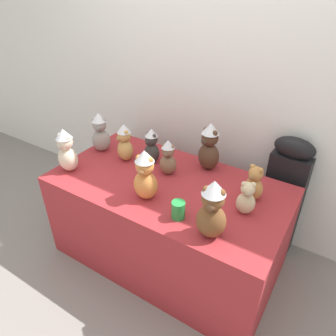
# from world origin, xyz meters

# --- Properties ---
(ground_plane) EXTENTS (10.00, 10.00, 0.00)m
(ground_plane) POSITION_xyz_m (0.00, 0.00, 0.00)
(ground_plane) COLOR gray
(wall_back) EXTENTS (7.00, 0.08, 2.60)m
(wall_back) POSITION_xyz_m (0.00, 0.93, 1.30)
(wall_back) COLOR white
(wall_back) RESTS_ON ground_plane
(display_table) EXTENTS (1.61, 0.86, 0.70)m
(display_table) POSITION_xyz_m (0.00, 0.25, 0.35)
(display_table) COLOR maroon
(display_table) RESTS_ON ground_plane
(instrument_case) EXTENTS (0.29, 0.14, 0.98)m
(instrument_case) POSITION_xyz_m (0.66, 0.81, 0.50)
(instrument_case) COLOR black
(instrument_case) RESTS_ON ground_plane
(teddy_bear_honey) EXTENTS (0.16, 0.15, 0.29)m
(teddy_bear_honey) POSITION_xyz_m (-0.44, 0.34, 0.84)
(teddy_bear_honey) COLOR tan
(teddy_bear_honey) RESTS_ON display_table
(teddy_bear_chestnut) EXTENTS (0.19, 0.17, 0.36)m
(teddy_bear_chestnut) POSITION_xyz_m (0.46, -0.05, 0.88)
(teddy_bear_chestnut) COLOR brown
(teddy_bear_chestnut) RESTS_ON display_table
(teddy_bear_ginger) EXTENTS (0.17, 0.15, 0.34)m
(teddy_bear_ginger) POSITION_xyz_m (-0.03, 0.04, 0.87)
(teddy_bear_ginger) COLOR #D17F3D
(teddy_bear_ginger) RESTS_ON display_table
(teddy_bear_caramel) EXTENTS (0.15, 0.14, 0.24)m
(teddy_bear_caramel) POSITION_xyz_m (0.54, 0.39, 0.81)
(teddy_bear_caramel) COLOR #B27A42
(teddy_bear_caramel) RESTS_ON display_table
(teddy_bear_mocha) EXTENTS (0.14, 0.12, 0.26)m
(teddy_bear_mocha) POSITION_xyz_m (-0.06, 0.35, 0.83)
(teddy_bear_mocha) COLOR #7F6047
(teddy_bear_mocha) RESTS_ON display_table
(teddy_bear_cocoa) EXTENTS (0.20, 0.18, 0.35)m
(teddy_bear_cocoa) POSITION_xyz_m (0.14, 0.57, 0.87)
(teddy_bear_cocoa) COLOR #4C3323
(teddy_bear_cocoa) RESTS_ON display_table
(teddy_bear_sand) EXTENTS (0.14, 0.13, 0.22)m
(teddy_bear_sand) POSITION_xyz_m (0.55, 0.24, 0.80)
(teddy_bear_sand) COLOR #CCB78E
(teddy_bear_sand) RESTS_ON display_table
(teddy_bear_charcoal) EXTENTS (0.14, 0.13, 0.27)m
(teddy_bear_charcoal) POSITION_xyz_m (-0.25, 0.43, 0.83)
(teddy_bear_charcoal) COLOR #383533
(teddy_bear_charcoal) RESTS_ON display_table
(teddy_bear_cream) EXTENTS (0.15, 0.13, 0.32)m
(teddy_bear_cream) POSITION_xyz_m (-0.69, 0.01, 0.86)
(teddy_bear_cream) COLOR beige
(teddy_bear_cream) RESTS_ON display_table
(teddy_bear_ash) EXTENTS (0.19, 0.18, 0.32)m
(teddy_bear_ash) POSITION_xyz_m (-0.69, 0.36, 0.86)
(teddy_bear_ash) COLOR gray
(teddy_bear_ash) RESTS_ON display_table
(party_cup_green) EXTENTS (0.08, 0.08, 0.11)m
(party_cup_green) POSITION_xyz_m (0.24, -0.01, 0.76)
(party_cup_green) COLOR #238C3D
(party_cup_green) RESTS_ON display_table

